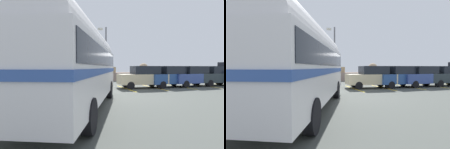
{
  "view_description": "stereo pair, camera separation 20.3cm",
  "coord_description": "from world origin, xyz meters",
  "views": [
    {
      "loc": [
        -2.41,
        -9.39,
        1.76
      ],
      "look_at": [
        -0.35,
        -2.35,
        1.45
      ],
      "focal_mm": 26.81,
      "sensor_mm": 36.0,
      "label": 1
    },
    {
      "loc": [
        -2.21,
        -9.44,
        1.76
      ],
      "look_at": [
        -0.35,
        -2.35,
        1.45
      ],
      "focal_mm": 26.81,
      "sensor_mm": 36.0,
      "label": 2
    }
  ],
  "objects": [
    {
      "name": "parked_car_far",
      "position": [
        8.97,
        3.33,
        0.97
      ],
      "size": [
        4.18,
        1.89,
        1.86
      ],
      "rotation": [
        0.0,
        0.0,
        1.62
      ],
      "color": "black",
      "rests_on": "ground"
    },
    {
      "name": "lamp_post",
      "position": [
        1.53,
        6.45,
        3.22
      ],
      "size": [
        0.75,
        0.67,
        5.65
      ],
      "color": "#5B5B60",
      "rests_on": "ground"
    },
    {
      "name": "ground",
      "position": [
        0.0,
        0.0,
        0.01
      ],
      "size": [
        32.0,
        26.0,
        0.02
      ],
      "color": "#474B46"
    },
    {
      "name": "vintage_coach",
      "position": [
        -1.86,
        -2.3,
        2.05
      ],
      "size": [
        5.35,
        8.87,
        3.7
      ],
      "rotation": [
        0.0,
        0.0,
        -0.37
      ],
      "color": "black",
      "rests_on": "ground"
    },
    {
      "name": "parked_car_middle",
      "position": [
        6.69,
        3.43,
        0.97
      ],
      "size": [
        4.23,
        2.05,
        1.86
      ],
      "rotation": [
        0.0,
        0.0,
        1.66
      ],
      "color": "black",
      "rests_on": "ground"
    },
    {
      "name": "breakwater",
      "position": [
        0.06,
        11.79,
        0.65
      ],
      "size": [
        31.36,
        1.88,
        2.34
      ],
      "color": "gray",
      "rests_on": "ground"
    },
    {
      "name": "parking_lines",
      "position": [
        9.03,
        3.5,
        0.02
      ],
      "size": [
        13.12,
        4.4,
        0.01
      ],
      "color": "gold",
      "rests_on": "ground"
    },
    {
      "name": "parked_car_end",
      "position": [
        11.71,
        3.28,
        0.97
      ],
      "size": [
        4.15,
        1.83,
        1.86
      ],
      "rotation": [
        0.0,
        0.0,
        1.54
      ],
      "color": "black",
      "rests_on": "ground"
    },
    {
      "name": "parked_car_nearest",
      "position": [
        4.11,
        3.5,
        0.97
      ],
      "size": [
        4.22,
        2.02,
        1.86
      ],
      "rotation": [
        0.0,
        0.0,
        1.49
      ],
      "color": "black",
      "rests_on": "ground"
    }
  ]
}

